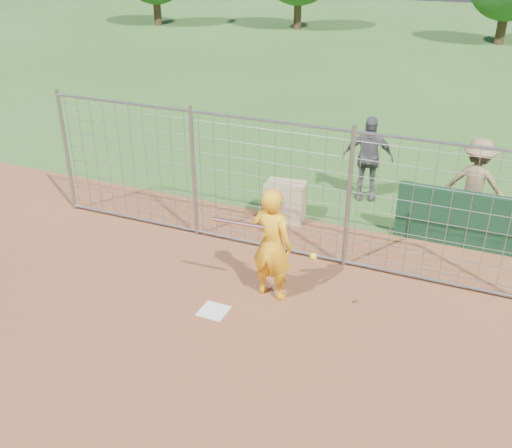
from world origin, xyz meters
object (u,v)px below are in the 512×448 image
at_px(batter, 272,244).
at_px(equipment_bin, 285,201).
at_px(bystander_b, 368,158).
at_px(bystander_c, 475,183).

xyz_separation_m(batter, equipment_bin, (-0.80, 2.76, -0.55)).
bearing_deg(equipment_bin, batter, -80.21).
relative_size(bystander_b, bystander_c, 1.04).
height_order(bystander_c, equipment_bin, bystander_c).
bearing_deg(batter, equipment_bin, -66.93).
bearing_deg(batter, bystander_b, -89.10).
relative_size(batter, bystander_b, 1.00).
distance_m(batter, bystander_c, 4.89).
distance_m(bystander_c, equipment_bin, 3.82).
distance_m(bystander_b, equipment_bin, 2.21).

